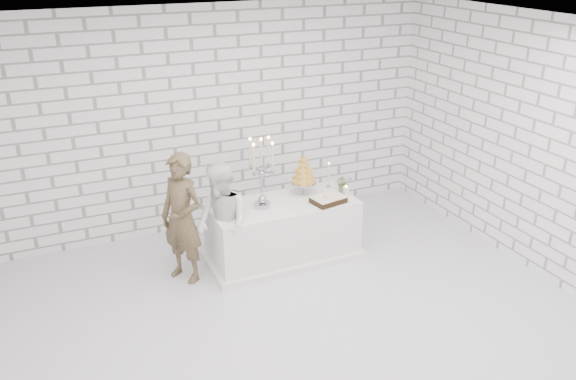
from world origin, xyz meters
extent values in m
cube|color=silver|center=(0.00, 0.00, 0.00)|extent=(6.00, 5.00, 0.01)
cube|color=white|center=(0.00, 0.00, 3.00)|extent=(6.00, 5.00, 0.01)
cube|color=white|center=(0.00, 2.50, 1.50)|extent=(6.00, 0.01, 3.00)
cube|color=white|center=(0.00, -2.50, 1.50)|extent=(6.00, 0.01, 3.00)
cube|color=white|center=(3.00, 0.00, 1.50)|extent=(0.01, 5.00, 3.00)
cube|color=white|center=(0.36, 1.20, 0.38)|extent=(1.80, 0.80, 0.75)
imported|color=#3F3322|center=(-0.89, 1.22, 0.78)|extent=(0.63, 0.68, 1.55)
imported|color=white|center=(-0.48, 1.03, 0.72)|extent=(0.67, 0.79, 1.43)
cube|color=black|center=(0.87, 0.98, 0.79)|extent=(0.43, 0.34, 0.08)
cylinder|color=white|center=(1.17, 1.08, 0.81)|extent=(0.10, 0.10, 0.12)
cylinder|color=beige|center=(1.10, 1.41, 0.91)|extent=(0.06, 0.06, 0.32)
imported|color=#4B6F3E|center=(1.21, 1.21, 0.87)|extent=(0.24, 0.22, 0.23)
camera|label=1|loc=(-2.25, -4.78, 3.71)|focal=36.63mm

